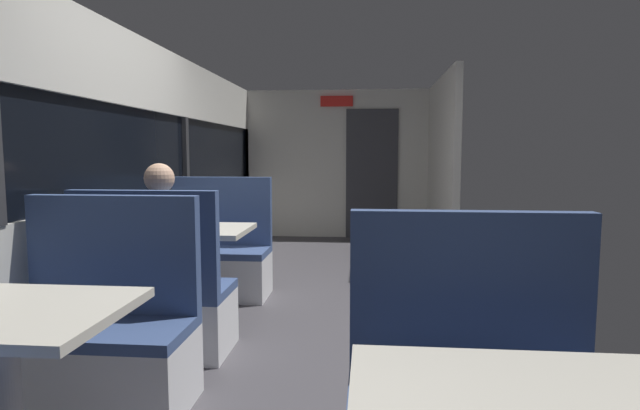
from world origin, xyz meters
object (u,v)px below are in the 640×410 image
object	(u,v)px
seated_passenger	(160,271)
dining_table_near_window	(4,334)
bench_near_window_facing_entry	(101,345)
dining_table_mid_window	(192,240)
bench_mid_window_facing_end	(157,305)
bench_mid_window_facing_entry	(218,261)

from	to	relation	value
seated_passenger	dining_table_near_window	bearing A→B (deg)	-90.00
dining_table_near_window	bench_near_window_facing_entry	size ratio (longest dim) A/B	0.82
dining_table_mid_window	bench_mid_window_facing_end	bearing A→B (deg)	-90.00
dining_table_near_window	bench_mid_window_facing_end	size ratio (longest dim) A/B	0.82
bench_near_window_facing_entry	bench_mid_window_facing_end	bearing A→B (deg)	90.00
dining_table_near_window	bench_mid_window_facing_entry	xyz separation A→B (m)	(0.00, 2.81, -0.31)
bench_mid_window_facing_end	bench_mid_window_facing_entry	bearing A→B (deg)	90.00
bench_near_window_facing_entry	seated_passenger	world-z (taller)	seated_passenger
bench_near_window_facing_entry	dining_table_near_window	bearing A→B (deg)	-90.00
bench_mid_window_facing_entry	seated_passenger	xyz separation A→B (m)	(0.00, -1.33, 0.21)
bench_mid_window_facing_entry	seated_passenger	size ratio (longest dim) A/B	0.87
bench_mid_window_facing_end	bench_near_window_facing_entry	bearing A→B (deg)	-90.00
bench_near_window_facing_entry	bench_mid_window_facing_end	size ratio (longest dim) A/B	1.00
dining_table_mid_window	bench_mid_window_facing_entry	world-z (taller)	bench_mid_window_facing_entry
bench_near_window_facing_entry	seated_passenger	bearing A→B (deg)	90.00
bench_near_window_facing_entry	bench_mid_window_facing_entry	world-z (taller)	same
dining_table_near_window	bench_near_window_facing_entry	xyz separation A→B (m)	(0.00, 0.70, -0.31)
dining_table_near_window	dining_table_mid_window	distance (m)	2.11
bench_near_window_facing_entry	bench_mid_window_facing_end	distance (m)	0.71
bench_mid_window_facing_entry	dining_table_near_window	bearing A→B (deg)	-90.00
bench_mid_window_facing_end	dining_table_mid_window	bearing A→B (deg)	90.00
bench_near_window_facing_entry	seated_passenger	size ratio (longest dim) A/B	0.87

